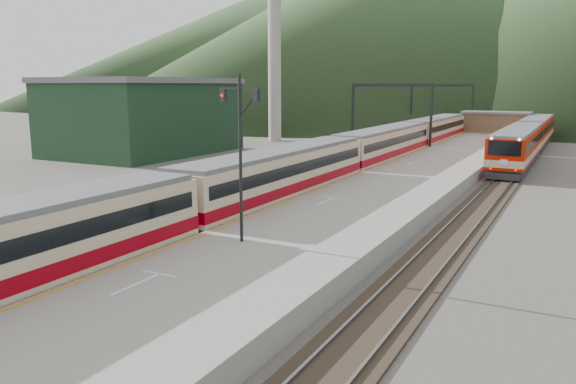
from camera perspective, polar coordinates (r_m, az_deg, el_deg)
The scene contains 17 objects.
track_main at distance 51.36m, azimuth 8.17°, elevation 2.05°, with size 2.60×200.00×0.23m.
track_far at distance 53.23m, azimuth 3.10°, elevation 2.45°, with size 2.60×200.00×0.23m.
track_second at distance 48.77m, azimuth 20.99°, elevation 0.98°, with size 2.60×200.00×0.23m.
platform at distance 47.80m, azimuth 13.70°, elevation 1.73°, with size 8.00×100.00×1.00m, color gray.
gantry_near at distance 65.95m, azimuth 10.42°, elevation 8.70°, with size 9.55×0.25×8.00m.
gantry_far at distance 90.09m, azimuth 15.30°, elevation 9.00°, with size 9.55×0.25×8.00m.
warehouse at distance 67.26m, azimuth -14.34°, elevation 7.50°, with size 14.50×20.50×8.60m.
smokestack at distance 80.34m, azimuth -1.39°, elevation 15.93°, with size 1.80×1.80×30.00m, color #9E998E.
station_shed at distance 86.76m, azimuth 20.38°, elevation 6.66°, with size 9.40×4.40×3.10m.
hill_a at distance 207.10m, azimuth 12.23°, elevation 16.68°, with size 180.00×180.00×60.00m, color #2B4827.
hill_d at distance 283.90m, azimuth -1.11°, elevation 14.73°, with size 200.00×200.00×55.00m, color #2B4827.
main_train at distance 45.40m, azimuth 5.61°, elevation 3.56°, with size 3.06×83.71×3.73m.
second_train at distance 68.53m, azimuth 23.23°, elevation 5.15°, with size 3.03×41.28×3.70m.
signal_mast at distance 24.02m, azimuth -4.88°, elevation 5.13°, with size 2.19×0.46×7.23m.
short_signal_a at distance 25.56m, azimuth -26.18°, elevation -4.58°, with size 0.25×0.21×2.27m.
short_signal_b at distance 39.81m, azimuth -3.53°, elevation 1.66°, with size 0.24×0.19×2.27m.
short_signal_c at distance 34.54m, azimuth -16.33°, elevation -0.15°, with size 0.25×0.21×2.27m.
Camera 1 is at (17.04, -7.84, 7.73)m, focal length 35.00 mm.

